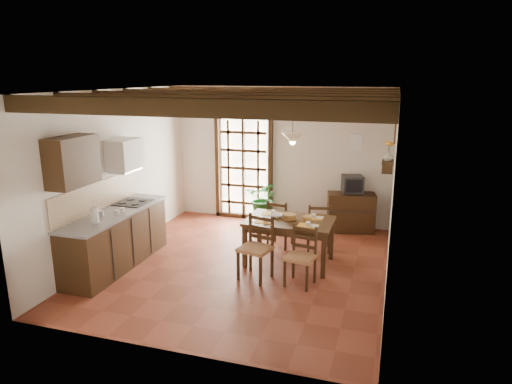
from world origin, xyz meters
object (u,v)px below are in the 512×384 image
at_px(sideboard, 351,212).
at_px(potted_plant, 264,198).
at_px(crt_tv, 352,184).
at_px(chair_far_left, 280,232).
at_px(dining_table, 289,225).
at_px(pendant_lamp, 293,137).
at_px(chair_near_left, 256,259).
at_px(chair_far_right, 318,236).
at_px(chair_near_right, 300,267).
at_px(kitchen_counter, 116,238).

distance_m(sideboard, potted_plant, 1.77).
bearing_deg(crt_tv, chair_far_left, -150.46).
height_order(crt_tv, potted_plant, potted_plant).
xyz_separation_m(dining_table, pendant_lamp, (-0.00, 0.10, 1.42)).
height_order(chair_near_left, pendant_lamp, pendant_lamp).
bearing_deg(sideboard, dining_table, -125.12).
height_order(chair_near_left, potted_plant, potted_plant).
relative_size(sideboard, crt_tv, 1.93).
bearing_deg(chair_far_right, dining_table, 50.08).
bearing_deg(potted_plant, sideboard, 3.54).
xyz_separation_m(dining_table, chair_near_right, (0.34, -0.72, -0.38)).
bearing_deg(chair_near_right, kitchen_counter, -165.90).
height_order(dining_table, crt_tv, crt_tv).
xyz_separation_m(dining_table, sideboard, (0.81, 1.91, -0.27)).
bearing_deg(sideboard, chair_near_right, -112.39).
height_order(dining_table, chair_far_left, chair_far_left).
height_order(chair_near_right, chair_far_left, chair_near_right).
height_order(kitchen_counter, crt_tv, kitchen_counter).
xyz_separation_m(chair_far_right, potted_plant, (-1.31, 1.10, 0.29)).
bearing_deg(kitchen_counter, dining_table, 18.99).
bearing_deg(chair_far_left, chair_near_left, 98.15).
bearing_deg(crt_tv, chair_near_left, -130.64).
relative_size(kitchen_counter, dining_table, 1.60).
height_order(chair_far_right, sideboard, chair_far_right).
relative_size(chair_far_left, potted_plant, 0.44).
bearing_deg(dining_table, chair_near_right, -63.82).
distance_m(dining_table, chair_far_left, 0.88).
bearing_deg(kitchen_counter, chair_far_right, 28.21).
xyz_separation_m(kitchen_counter, chair_far_left, (2.31, 1.63, -0.20)).
relative_size(kitchen_counter, chair_far_left, 2.58).
xyz_separation_m(kitchen_counter, crt_tv, (3.46, 2.82, 0.49)).
distance_m(chair_near_left, crt_tv, 2.93).
distance_m(chair_near_left, chair_far_left, 1.42).
bearing_deg(chair_near_right, dining_table, 125.50).
relative_size(chair_near_right, pendant_lamp, 1.04).
height_order(chair_near_right, sideboard, chair_near_right).
xyz_separation_m(chair_near_right, sideboard, (0.47, 2.63, 0.11)).
bearing_deg(dining_table, chair_near_left, -115.87).
height_order(dining_table, potted_plant, potted_plant).
distance_m(chair_near_right, crt_tv, 2.75).
bearing_deg(chair_near_left, chair_far_left, 102.12).
bearing_deg(crt_tv, dining_table, -129.54).
bearing_deg(dining_table, sideboard, 68.15).
xyz_separation_m(chair_far_left, sideboard, (1.14, 1.20, 0.11)).
bearing_deg(crt_tv, sideboard, 73.40).
height_order(sideboard, crt_tv, crt_tv).
relative_size(chair_far_left, pendant_lamp, 1.03).
distance_m(kitchen_counter, chair_near_left, 2.31).
bearing_deg(dining_table, chair_far_right, 63.76).
relative_size(kitchen_counter, pendant_lamp, 2.66).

